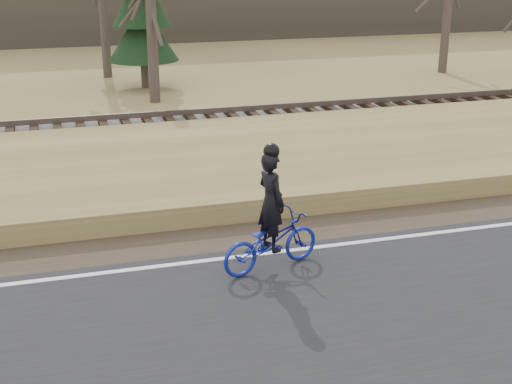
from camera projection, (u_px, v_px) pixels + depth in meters
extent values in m
plane|color=#9B8A4E|center=(473.00, 236.00, 13.21)|extent=(120.00, 120.00, 0.00)
cube|color=silver|center=(467.00, 229.00, 13.37)|extent=(120.00, 0.12, 0.01)
cube|color=#473A2B|center=(440.00, 213.00, 14.29)|extent=(120.00, 1.60, 0.04)
cube|color=#9B8A4E|center=(376.00, 162.00, 16.94)|extent=(120.00, 5.00, 0.44)
cube|color=slate|center=(319.00, 125.00, 20.38)|extent=(120.00, 3.00, 0.45)
cube|color=black|center=(319.00, 114.00, 20.28)|extent=(120.00, 2.40, 0.14)
cube|color=brown|center=(328.00, 115.00, 19.58)|extent=(120.00, 0.07, 0.15)
cube|color=brown|center=(310.00, 104.00, 20.89)|extent=(120.00, 0.07, 0.15)
imported|color=navy|center=(271.00, 242.00, 11.63)|extent=(1.90, 1.12, 0.94)
imported|color=black|center=(271.00, 202.00, 11.40)|extent=(0.55, 0.69, 1.64)
sphere|color=black|center=(272.00, 151.00, 11.12)|extent=(0.26, 0.26, 0.26)
cylinder|color=#453A32|center=(145.00, 69.00, 26.51)|extent=(0.28, 0.28, 1.36)
cone|color=black|center=(143.00, 33.00, 26.06)|extent=(2.60, 2.60, 1.98)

